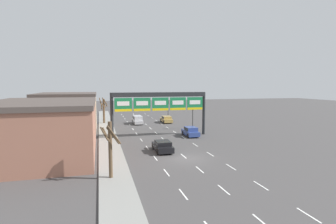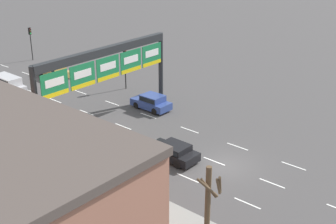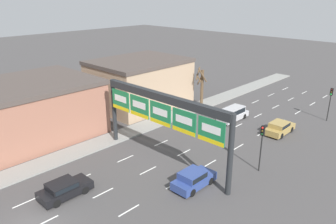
{
  "view_description": "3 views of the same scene",
  "coord_description": "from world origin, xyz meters",
  "px_view_note": "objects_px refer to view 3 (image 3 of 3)",
  "views": [
    {
      "loc": [
        -9.18,
        -26.85,
        8.12
      ],
      "look_at": [
        0.88,
        11.33,
        4.02
      ],
      "focal_mm": 28.0,
      "sensor_mm": 36.0,
      "label": 1
    },
    {
      "loc": [
        -26.49,
        -16.99,
        17.31
      ],
      "look_at": [
        0.94,
        6.5,
        2.34
      ],
      "focal_mm": 50.0,
      "sensor_mm": 36.0,
      "label": 2
    },
    {
      "loc": [
        19.71,
        -6.79,
        15.41
      ],
      "look_at": [
        -1.25,
        14.95,
        4.4
      ],
      "focal_mm": 35.0,
      "sensor_mm": 36.0,
      "label": 3
    }
  ],
  "objects_px": {
    "car_gold": "(280,127)",
    "suv_silver": "(233,113)",
    "car_black": "(64,188)",
    "tree_bare_second": "(202,84)",
    "car_blue": "(193,179)",
    "traffic_light_near_gantry": "(331,98)",
    "traffic_light_mid_block": "(262,139)",
    "sign_gantry": "(162,109)"
  },
  "relations": [
    {
      "from": "traffic_light_near_gantry",
      "to": "traffic_light_mid_block",
      "type": "relative_size",
      "value": 0.96
    },
    {
      "from": "sign_gantry",
      "to": "tree_bare_second",
      "type": "xyz_separation_m",
      "value": [
        -8.32,
        16.29,
        -2.42
      ]
    },
    {
      "from": "traffic_light_near_gantry",
      "to": "traffic_light_mid_block",
      "type": "distance_m",
      "value": 17.39
    },
    {
      "from": "sign_gantry",
      "to": "tree_bare_second",
      "type": "height_order",
      "value": "sign_gantry"
    },
    {
      "from": "car_gold",
      "to": "traffic_light_mid_block",
      "type": "bearing_deg",
      "value": -74.41
    },
    {
      "from": "car_blue",
      "to": "car_gold",
      "type": "bearing_deg",
      "value": 89.88
    },
    {
      "from": "car_gold",
      "to": "traffic_light_mid_block",
      "type": "xyz_separation_m",
      "value": [
        2.6,
        -9.31,
        2.43
      ]
    },
    {
      "from": "car_black",
      "to": "tree_bare_second",
      "type": "height_order",
      "value": "tree_bare_second"
    },
    {
      "from": "car_gold",
      "to": "tree_bare_second",
      "type": "height_order",
      "value": "tree_bare_second"
    },
    {
      "from": "tree_bare_second",
      "to": "traffic_light_mid_block",
      "type": "bearing_deg",
      "value": -35.44
    },
    {
      "from": "car_blue",
      "to": "traffic_light_near_gantry",
      "type": "distance_m",
      "value": 23.86
    },
    {
      "from": "traffic_light_mid_block",
      "to": "tree_bare_second",
      "type": "distance_m",
      "value": 19.23
    },
    {
      "from": "car_blue",
      "to": "traffic_light_mid_block",
      "type": "xyz_separation_m",
      "value": [
        2.63,
        6.23,
        2.4
      ]
    },
    {
      "from": "car_blue",
      "to": "suv_silver",
      "type": "bearing_deg",
      "value": 112.14
    },
    {
      "from": "car_gold",
      "to": "tree_bare_second",
      "type": "bearing_deg",
      "value": 171.98
    },
    {
      "from": "car_blue",
      "to": "traffic_light_near_gantry",
      "type": "xyz_separation_m",
      "value": [
        2.55,
        23.61,
        2.29
      ]
    },
    {
      "from": "tree_bare_second",
      "to": "car_blue",
      "type": "bearing_deg",
      "value": -53.12
    },
    {
      "from": "traffic_light_near_gantry",
      "to": "tree_bare_second",
      "type": "distance_m",
      "value": 16.78
    },
    {
      "from": "car_gold",
      "to": "traffic_light_near_gantry",
      "type": "distance_m",
      "value": 8.77
    },
    {
      "from": "car_black",
      "to": "tree_bare_second",
      "type": "distance_m",
      "value": 26.51
    },
    {
      "from": "car_gold",
      "to": "traffic_light_mid_block",
      "type": "height_order",
      "value": "traffic_light_mid_block"
    },
    {
      "from": "traffic_light_near_gantry",
      "to": "tree_bare_second",
      "type": "bearing_deg",
      "value": -158.2
    },
    {
      "from": "traffic_light_near_gantry",
      "to": "traffic_light_mid_block",
      "type": "bearing_deg",
      "value": -89.72
    },
    {
      "from": "car_black",
      "to": "suv_silver",
      "type": "distance_m",
      "value": 23.61
    },
    {
      "from": "sign_gantry",
      "to": "suv_silver",
      "type": "relative_size",
      "value": 3.15
    },
    {
      "from": "car_black",
      "to": "tree_bare_second",
      "type": "bearing_deg",
      "value": 104.21
    },
    {
      "from": "sign_gantry",
      "to": "tree_bare_second",
      "type": "relative_size",
      "value": 2.84
    },
    {
      "from": "tree_bare_second",
      "to": "sign_gantry",
      "type": "bearing_deg",
      "value": -62.95
    },
    {
      "from": "sign_gantry",
      "to": "traffic_light_mid_block",
      "type": "distance_m",
      "value": 9.26
    },
    {
      "from": "car_gold",
      "to": "traffic_light_near_gantry",
      "type": "xyz_separation_m",
      "value": [
        2.51,
        8.08,
        2.32
      ]
    },
    {
      "from": "car_gold",
      "to": "suv_silver",
      "type": "bearing_deg",
      "value": -178.63
    },
    {
      "from": "car_gold",
      "to": "car_black",
      "type": "xyz_separation_m",
      "value": [
        -6.59,
        -23.76,
        -0.04
      ]
    },
    {
      "from": "sign_gantry",
      "to": "car_black",
      "type": "distance_m",
      "value": 10.63
    },
    {
      "from": "traffic_light_mid_block",
      "to": "suv_silver",
      "type": "bearing_deg",
      "value": 134.14
    },
    {
      "from": "car_gold",
      "to": "car_blue",
      "type": "distance_m",
      "value": 15.54
    },
    {
      "from": "car_black",
      "to": "car_blue",
      "type": "height_order",
      "value": "car_blue"
    },
    {
      "from": "car_black",
      "to": "traffic_light_mid_block",
      "type": "xyz_separation_m",
      "value": [
        9.19,
        14.45,
        2.47
      ]
    },
    {
      "from": "car_blue",
      "to": "traffic_light_near_gantry",
      "type": "relative_size",
      "value": 0.94
    },
    {
      "from": "sign_gantry",
      "to": "traffic_light_mid_block",
      "type": "bearing_deg",
      "value": 34.95
    },
    {
      "from": "car_gold",
      "to": "tree_bare_second",
      "type": "distance_m",
      "value": 13.4
    },
    {
      "from": "car_blue",
      "to": "tree_bare_second",
      "type": "xyz_separation_m",
      "value": [
        -13.04,
        17.38,
        2.29
      ]
    },
    {
      "from": "tree_bare_second",
      "to": "car_black",
      "type": "bearing_deg",
      "value": -75.79
    }
  ]
}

